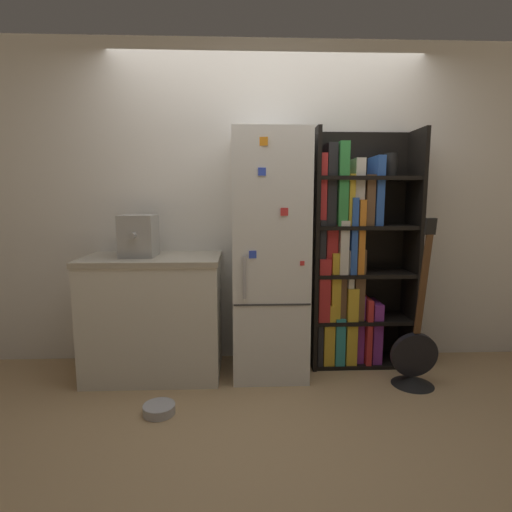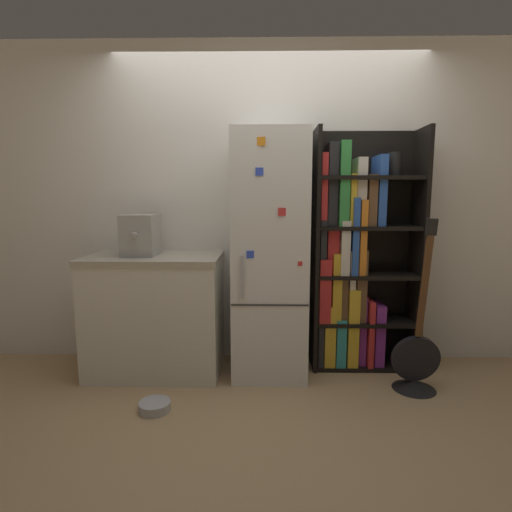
{
  "view_description": "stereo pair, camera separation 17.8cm",
  "coord_description": "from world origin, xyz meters",
  "views": [
    {
      "loc": [
        -0.22,
        -2.86,
        1.35
      ],
      "look_at": [
        -0.1,
        0.15,
        0.92
      ],
      "focal_mm": 28.0,
      "sensor_mm": 36.0,
      "label": 1
    },
    {
      "loc": [
        -0.05,
        -2.86,
        1.35
      ],
      "look_at": [
        -0.1,
        0.15,
        0.92
      ],
      "focal_mm": 28.0,
      "sensor_mm": 36.0,
      "label": 2
    }
  ],
  "objects": [
    {
      "name": "guitar",
      "position": [
        1.04,
        -0.15,
        0.17
      ],
      "size": [
        0.34,
        0.3,
        1.23
      ],
      "color": "black",
      "rests_on": "ground_plane"
    },
    {
      "name": "bookshelf",
      "position": [
        0.67,
        0.3,
        0.85
      ],
      "size": [
        0.83,
        0.35,
        1.89
      ],
      "color": "black",
      "rests_on": "ground_plane"
    },
    {
      "name": "wall_back",
      "position": [
        0.0,
        0.47,
        1.3
      ],
      "size": [
        8.0,
        0.05,
        2.6
      ],
      "color": "white",
      "rests_on": "ground_plane"
    },
    {
      "name": "kitchen_counter",
      "position": [
        -0.89,
        0.15,
        0.46
      ],
      "size": [
        1.02,
        0.62,
        0.92
      ],
      "color": "silver",
      "rests_on": "ground_plane"
    },
    {
      "name": "ground_plane",
      "position": [
        0.0,
        0.0,
        0.0
      ],
      "size": [
        16.0,
        16.0,
        0.0
      ],
      "primitive_type": "plane",
      "color": "tan"
    },
    {
      "name": "refrigerator",
      "position": [
        -0.0,
        0.16,
        0.92
      ],
      "size": [
        0.56,
        0.61,
        1.84
      ],
      "color": "white",
      "rests_on": "ground_plane"
    },
    {
      "name": "pet_bowl",
      "position": [
        -0.74,
        -0.47,
        0.03
      ],
      "size": [
        0.2,
        0.2,
        0.06
      ],
      "color": "#B7B7BC",
      "rests_on": "ground_plane"
    },
    {
      "name": "espresso_machine",
      "position": [
        -0.98,
        0.16,
        1.08
      ],
      "size": [
        0.25,
        0.35,
        0.31
      ],
      "color": "#A5A39E",
      "rests_on": "kitchen_counter"
    }
  ]
}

